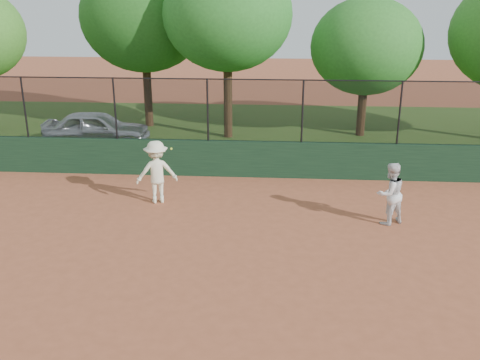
# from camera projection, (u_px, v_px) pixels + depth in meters

# --- Properties ---
(ground) EXTENTS (80.00, 80.00, 0.00)m
(ground) POSITION_uv_depth(u_px,v_px,m) (198.00, 262.00, 12.00)
(ground) COLOR #AA5736
(ground) RESTS_ON ground
(back_wall) EXTENTS (26.00, 0.20, 1.20)m
(back_wall) POSITION_uv_depth(u_px,v_px,m) (224.00, 158.00, 17.45)
(back_wall) COLOR #18351E
(back_wall) RESTS_ON ground
(grass_strip) EXTENTS (36.00, 12.00, 0.01)m
(grass_strip) POSITION_uv_depth(u_px,v_px,m) (238.00, 132.00, 23.30)
(grass_strip) COLOR #2D4D18
(grass_strip) RESTS_ON ground
(parked_car) EXTENTS (4.22, 1.97, 1.40)m
(parked_car) POSITION_uv_depth(u_px,v_px,m) (97.00, 129.00, 20.87)
(parked_car) COLOR silver
(parked_car) RESTS_ON ground
(player_second) EXTENTS (1.00, 0.94, 1.65)m
(player_second) POSITION_uv_depth(u_px,v_px,m) (390.00, 194.00, 13.76)
(player_second) COLOR silver
(player_second) RESTS_ON ground
(player_main) EXTENTS (1.32, 1.00, 1.81)m
(player_main) POSITION_uv_depth(u_px,v_px,m) (157.00, 172.00, 15.16)
(player_main) COLOR #EBECC8
(player_main) RESTS_ON ground
(fence_assembly) EXTENTS (26.00, 0.06, 2.00)m
(fence_assembly) POSITION_uv_depth(u_px,v_px,m) (222.00, 109.00, 16.91)
(fence_assembly) COLOR black
(fence_assembly) RESTS_ON back_wall
(tree_1) EXTENTS (5.41, 4.92, 7.09)m
(tree_1) POSITION_uv_depth(u_px,v_px,m) (144.00, 17.00, 22.77)
(tree_1) COLOR #3D2715
(tree_1) RESTS_ON ground
(tree_2) EXTENTS (5.09, 4.63, 7.11)m
(tree_2) POSITION_uv_depth(u_px,v_px,m) (227.00, 15.00, 20.84)
(tree_2) COLOR #402B17
(tree_2) RESTS_ON ground
(tree_3) EXTENTS (4.50, 4.09, 5.62)m
(tree_3) POSITION_uv_depth(u_px,v_px,m) (366.00, 47.00, 21.51)
(tree_3) COLOR #3B2613
(tree_3) RESTS_ON ground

